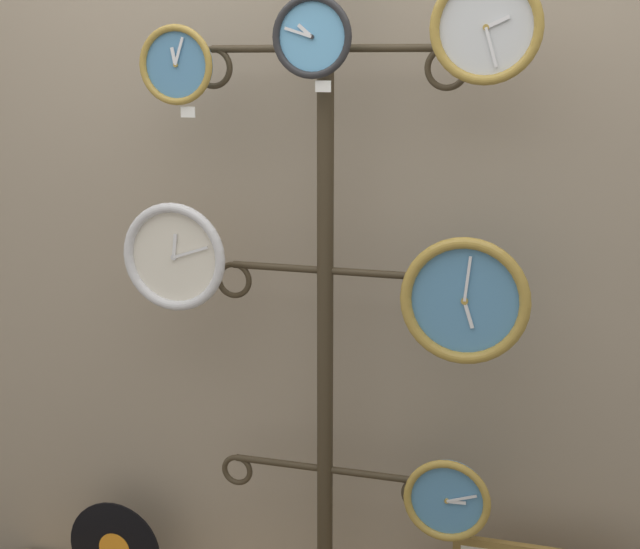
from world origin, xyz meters
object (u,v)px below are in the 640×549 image
Objects in this scene: clock_middle_left at (175,257)px; clock_top_left at (177,65)px; clock_top_center at (313,37)px; clock_bottom_right at (447,500)px; clock_middle_right at (465,301)px; clock_top_right at (486,27)px; vinyl_record at (115,548)px; display_stand at (325,382)px.

clock_top_left is at bearing 44.87° from clock_middle_left.
clock_top_center reaches higher than clock_bottom_right.
clock_top_left is 0.50m from clock_middle_left.
clock_top_left is at bearing 177.82° from clock_middle_right.
clock_top_right reaches higher than clock_middle_right.
clock_top_left is at bearing 179.04° from clock_top_center.
clock_top_center is 0.66× the size of vinyl_record.
clock_top_right is 0.85× the size of vinyl_record.
display_stand is 1.03m from clock_top_right.
clock_bottom_right is at bearing -3.59° from vinyl_record.
clock_top_center is 0.42m from clock_top_right.
clock_top_center is 1.24m from clock_bottom_right.
clock_middle_left is at bearing 179.19° from clock_middle_right.
clock_middle_left is (-0.39, -0.01, -0.57)m from clock_top_center.
vinyl_record is (-1.06, 0.09, -0.90)m from clock_middle_right.
clock_top_right is 1.00m from clock_middle_left.
vinyl_record is (-1.08, 0.07, -1.55)m from clock_top_right.
clock_top_left is 0.66× the size of vinyl_record.
display_stand reaches higher than clock_middle_right.
clock_top_right is 1.20m from clock_bottom_right.
clock_top_left is 0.78× the size of clock_top_right.
clock_middle_right is 0.55m from clock_bottom_right.
clock_top_center is 0.63× the size of clock_middle_right.
clock_middle_left is 0.78m from clock_middle_right.
clock_top_right is (0.79, -0.01, 0.08)m from clock_top_left.
display_stand is 0.50m from clock_middle_right.
clock_middle_right is 1.39m from vinyl_record.
clock_middle_left reaches higher than clock_middle_right.
clock_middle_right is (0.76, -0.03, -0.56)m from clock_top_left.
clock_top_left is (-0.37, -0.09, 0.85)m from display_stand.
clock_top_left is 1.49m from vinyl_record.
clock_top_left is at bearing 179.54° from clock_bottom_right.
vinyl_record is at bearing -177.76° from display_stand.
clock_top_left is 0.64× the size of clock_middle_right.
clock_middle_left is (-0.02, -0.02, -0.50)m from clock_top_left.
clock_top_right is 0.88× the size of clock_middle_left.
clock_top_right reaches higher than clock_bottom_right.
clock_top_left is 0.69× the size of clock_middle_left.
vinyl_record is (-1.03, 0.06, -0.35)m from clock_bottom_right.
display_stand is 8.80× the size of clock_bottom_right.
clock_top_center is at bearing -5.59° from vinyl_record.
clock_top_left is at bearing -11.20° from vinyl_record.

